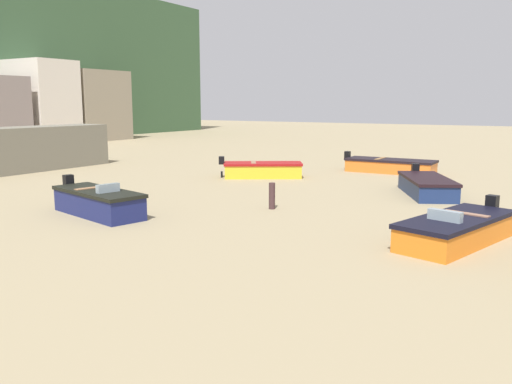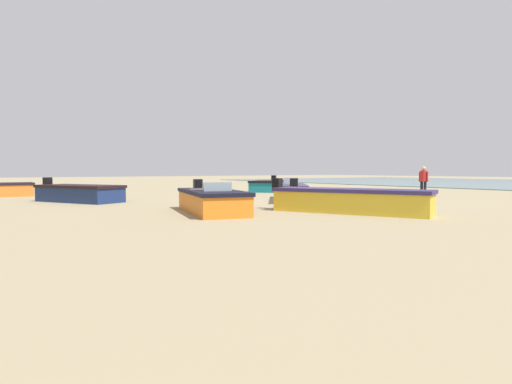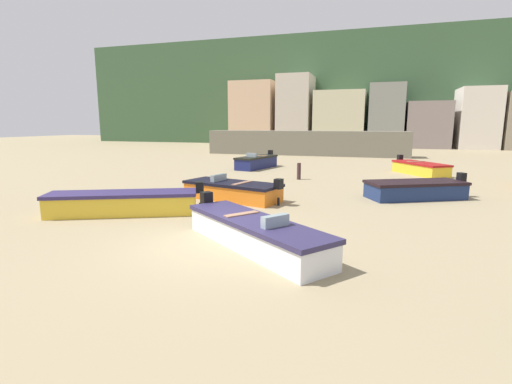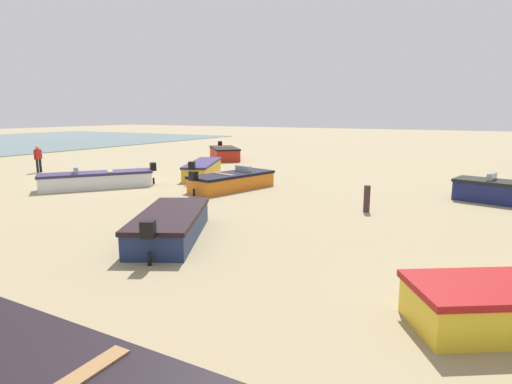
{
  "view_description": "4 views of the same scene",
  "coord_description": "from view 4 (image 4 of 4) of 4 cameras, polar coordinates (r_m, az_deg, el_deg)",
  "views": [
    {
      "loc": [
        -16.52,
        3.31,
        3.8
      ],
      "look_at": [
        -1.25,
        12.6,
        0.8
      ],
      "focal_mm": 37.3,
      "sensor_mm": 36.0,
      "label": 1
    },
    {
      "loc": [
        -13.9,
        12.63,
        1.41
      ],
      "look_at": [
        -0.58,
        3.48,
        0.57
      ],
      "focal_mm": 29.32,
      "sensor_mm": 36.0,
      "label": 2
    },
    {
      "loc": [
        4.18,
        -8.83,
        3.2
      ],
      "look_at": [
        -0.32,
        5.29,
        0.51
      ],
      "focal_mm": 26.49,
      "sensor_mm": 36.0,
      "label": 3
    },
    {
      "loc": [
        14.74,
        16.28,
        3.51
      ],
      "look_at": [
        4.1,
        10.4,
        1.21
      ],
      "focal_mm": 29.35,
      "sensor_mm": 36.0,
      "label": 4
    }
  ],
  "objects": [
    {
      "name": "boat_yellow_1",
      "position": [
        23.85,
        -7.26,
        3.16
      ],
      "size": [
        5.3,
        3.36,
        1.12
      ],
      "rotation": [
        0.0,
        0.0,
        2.0
      ],
      "color": "gold",
      "rests_on": "ground"
    },
    {
      "name": "mooring_post_near_water",
      "position": [
        15.53,
        14.87,
        -0.9
      ],
      "size": [
        0.23,
        0.23,
        0.96
      ],
      "primitive_type": "cylinder",
      "color": "#402A2B",
      "rests_on": "ground"
    },
    {
      "name": "boat_navy_6",
      "position": [
        12.14,
        -11.6,
        -4.44
      ],
      "size": [
        4.42,
        3.35,
        1.08
      ],
      "rotation": [
        0.0,
        0.0,
        2.05
      ],
      "color": "navy",
      "rests_on": "ground"
    },
    {
      "name": "boat_white_7",
      "position": [
        21.22,
        -20.86,
        1.57
      ],
      "size": [
        4.8,
        4.1,
        1.09
      ],
      "rotation": [
        0.0,
        0.0,
        4.06
      ],
      "color": "white",
      "rests_on": "ground"
    },
    {
      "name": "beach_walker_foreground",
      "position": [
        28.21,
        -27.58,
        4.3
      ],
      "size": [
        0.53,
        0.35,
        1.62
      ],
      "rotation": [
        0.0,
        0.0,
        0.03
      ],
      "color": "black",
      "rests_on": "ground"
    },
    {
      "name": "boat_navy_4",
      "position": [
        19.08,
        31.32,
        -0.07
      ],
      "size": [
        2.26,
        4.32,
        1.2
      ],
      "rotation": [
        0.0,
        0.0,
        2.91
      ],
      "color": "navy",
      "rests_on": "ground"
    },
    {
      "name": "boat_red_5",
      "position": [
        32.13,
        -4.34,
        5.27
      ],
      "size": [
        4.23,
        4.08,
        1.26
      ],
      "rotation": [
        0.0,
        0.0,
        5.45
      ],
      "color": "red",
      "rests_on": "ground"
    },
    {
      "name": "boat_orange_0",
      "position": [
        19.56,
        -3.29,
        1.52
      ],
      "size": [
        4.62,
        2.63,
        1.07
      ],
      "rotation": [
        0.0,
        0.0,
        1.31
      ],
      "color": "orange",
      "rests_on": "ground"
    },
    {
      "name": "ground_plane",
      "position": [
        22.24,
        -18.66,
        1.07
      ],
      "size": [
        160.0,
        160.0,
        0.0
      ],
      "primitive_type": "plane",
      "color": "#978764"
    }
  ]
}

